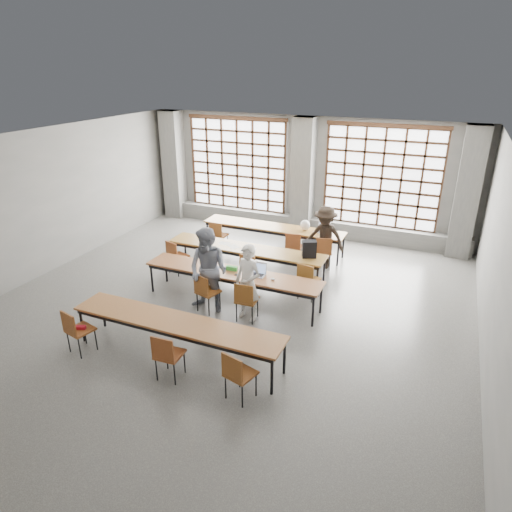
{
  "coord_description": "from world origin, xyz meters",
  "views": [
    {
      "loc": [
        3.99,
        -7.62,
        4.91
      ],
      "look_at": [
        0.55,
        0.4,
        1.19
      ],
      "focal_mm": 32.0,
      "sensor_mm": 36.0,
      "label": 1
    }
  ],
  "objects_px": {
    "chair_back_right": "(324,249)",
    "chair_back_mid": "(293,245)",
    "student_male": "(248,283)",
    "backpack": "(309,249)",
    "laptop_back": "(322,230)",
    "chair_front_right": "(246,298)",
    "chair_near_mid": "(167,353)",
    "desk_row_b": "(246,250)",
    "chair_mid_right": "(307,278)",
    "laptop_front": "(258,272)",
    "student_female": "(209,271)",
    "green_box": "(232,268)",
    "chair_back_left": "(218,233)",
    "desk_row_a": "(273,229)",
    "desk_row_d": "(176,324)",
    "phone": "(238,275)",
    "red_pouch": "(80,327)",
    "chair_mid_left": "(176,254)",
    "plastic_bag": "(305,225)",
    "chair_front_left": "(205,289)",
    "student_back": "(325,237)",
    "mouse": "(273,279)",
    "chair_near_right": "(237,372)",
    "chair_mid_centre": "(250,267)",
    "chair_near_left": "(76,328)",
    "desk_row_c": "(232,275)"
  },
  "relations": [
    {
      "from": "chair_mid_left",
      "to": "chair_near_mid",
      "type": "height_order",
      "value": "same"
    },
    {
      "from": "student_back",
      "to": "red_pouch",
      "type": "bearing_deg",
      "value": -111.29
    },
    {
      "from": "mouse",
      "to": "chair_back_left",
      "type": "bearing_deg",
      "value": 136.14
    },
    {
      "from": "desk_row_a",
      "to": "red_pouch",
      "type": "bearing_deg",
      "value": -103.75
    },
    {
      "from": "chair_near_right",
      "to": "student_male",
      "type": "relative_size",
      "value": 0.54
    },
    {
      "from": "chair_back_right",
      "to": "chair_back_mid",
      "type": "bearing_deg",
      "value": -179.88
    },
    {
      "from": "chair_back_mid",
      "to": "laptop_back",
      "type": "bearing_deg",
      "value": 53.05
    },
    {
      "from": "laptop_back",
      "to": "phone",
      "type": "distance_m",
      "value": 3.46
    },
    {
      "from": "chair_near_left",
      "to": "backpack",
      "type": "bearing_deg",
      "value": 54.96
    },
    {
      "from": "chair_front_left",
      "to": "green_box",
      "type": "height_order",
      "value": "chair_front_left"
    },
    {
      "from": "chair_near_mid",
      "to": "laptop_front",
      "type": "height_order",
      "value": "laptop_front"
    },
    {
      "from": "desk_row_d",
      "to": "chair_mid_centre",
      "type": "relative_size",
      "value": 4.55
    },
    {
      "from": "chair_mid_centre",
      "to": "chair_mid_right",
      "type": "xyz_separation_m",
      "value": [
        1.39,
        0.0,
        0.0
      ]
    },
    {
      "from": "desk_row_b",
      "to": "desk_row_c",
      "type": "distance_m",
      "value": 1.43
    },
    {
      "from": "chair_near_mid",
      "to": "laptop_front",
      "type": "bearing_deg",
      "value": 83.21
    },
    {
      "from": "chair_front_right",
      "to": "student_female",
      "type": "xyz_separation_m",
      "value": [
        -0.91,
        0.13,
        0.38
      ]
    },
    {
      "from": "chair_near_mid",
      "to": "backpack",
      "type": "xyz_separation_m",
      "value": [
        1.09,
        4.29,
        0.39
      ]
    },
    {
      "from": "chair_mid_right",
      "to": "desk_row_c",
      "type": "bearing_deg",
      "value": -152.56
    },
    {
      "from": "phone",
      "to": "red_pouch",
      "type": "distance_m",
      "value": 3.28
    },
    {
      "from": "chair_back_right",
      "to": "plastic_bag",
      "type": "xyz_separation_m",
      "value": [
        -0.72,
        0.68,
        0.34
      ]
    },
    {
      "from": "chair_front_right",
      "to": "green_box",
      "type": "relative_size",
      "value": 3.52
    },
    {
      "from": "laptop_front",
      "to": "chair_back_left",
      "type": "bearing_deg",
      "value": 132.91
    },
    {
      "from": "student_male",
      "to": "backpack",
      "type": "xyz_separation_m",
      "value": [
        0.68,
        1.94,
        0.12
      ]
    },
    {
      "from": "laptop_back",
      "to": "mouse",
      "type": "bearing_deg",
      "value": -92.7
    },
    {
      "from": "chair_near_right",
      "to": "chair_near_left",
      "type": "bearing_deg",
      "value": -179.99
    },
    {
      "from": "desk_row_a",
      "to": "chair_near_mid",
      "type": "xyz_separation_m",
      "value": [
        0.46,
        -5.98,
        -0.13
      ]
    },
    {
      "from": "chair_near_mid",
      "to": "plastic_bag",
      "type": "height_order",
      "value": "plastic_bag"
    },
    {
      "from": "chair_back_right",
      "to": "chair_mid_right",
      "type": "height_order",
      "value": "same"
    },
    {
      "from": "chair_near_mid",
      "to": "student_male",
      "type": "xyz_separation_m",
      "value": [
        0.4,
        2.35,
        0.28
      ]
    },
    {
      "from": "chair_front_right",
      "to": "green_box",
      "type": "bearing_deg",
      "value": 132.77
    },
    {
      "from": "chair_front_right",
      "to": "chair_back_right",
      "type": "bearing_deg",
      "value": 76.48
    },
    {
      "from": "student_female",
      "to": "chair_back_mid",
      "type": "bearing_deg",
      "value": 78.94
    },
    {
      "from": "chair_back_right",
      "to": "chair_mid_left",
      "type": "distance_m",
      "value": 3.72
    },
    {
      "from": "chair_back_mid",
      "to": "plastic_bag",
      "type": "distance_m",
      "value": 0.76
    },
    {
      "from": "chair_back_left",
      "to": "desk_row_d",
      "type": "bearing_deg",
      "value": -70.62
    },
    {
      "from": "chair_back_mid",
      "to": "plastic_bag",
      "type": "xyz_separation_m",
      "value": [
        0.09,
        0.68,
        0.34
      ]
    },
    {
      "from": "chair_back_mid",
      "to": "chair_back_right",
      "type": "height_order",
      "value": "same"
    },
    {
      "from": "chair_near_right",
      "to": "student_male",
      "type": "height_order",
      "value": "student_male"
    },
    {
      "from": "chair_mid_left",
      "to": "plastic_bag",
      "type": "height_order",
      "value": "plastic_bag"
    },
    {
      "from": "chair_mid_left",
      "to": "chair_back_left",
      "type": "bearing_deg",
      "value": 81.08
    },
    {
      "from": "desk_row_b",
      "to": "chair_mid_right",
      "type": "relative_size",
      "value": 4.55
    },
    {
      "from": "green_box",
      "to": "chair_back_mid",
      "type": "bearing_deg",
      "value": 76.05
    },
    {
      "from": "desk_row_d",
      "to": "green_box",
      "type": "relative_size",
      "value": 16.0
    },
    {
      "from": "desk_row_d",
      "to": "phone",
      "type": "relative_size",
      "value": 30.77
    },
    {
      "from": "student_male",
      "to": "chair_mid_left",
      "type": "bearing_deg",
      "value": 166.74
    },
    {
      "from": "chair_near_left",
      "to": "laptop_back",
      "type": "distance_m",
      "value": 6.71
    },
    {
      "from": "student_male",
      "to": "mouse",
      "type": "relative_size",
      "value": 16.59
    },
    {
      "from": "laptop_back",
      "to": "chair_front_right",
      "type": "bearing_deg",
      "value": -97.34
    },
    {
      "from": "desk_row_b",
      "to": "plastic_bag",
      "type": "bearing_deg",
      "value": 61.91
    },
    {
      "from": "laptop_front",
      "to": "laptop_back",
      "type": "xyz_separation_m",
      "value": [
        0.55,
        3.12,
        0.0
      ]
    }
  ]
}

